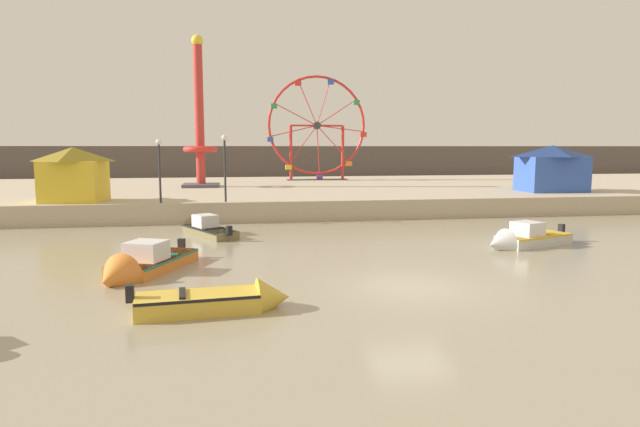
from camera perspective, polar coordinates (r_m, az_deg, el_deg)
name	(u,v)px	position (r m, az deg, el deg)	size (l,w,h in m)	color
ground_plane	(411,287)	(16.89, 9.61, -7.70)	(240.00, 240.00, 0.00)	gray
quay_promenade	(300,193)	(43.78, -2.17, 2.24)	(110.00, 25.96, 1.18)	#B7A88E
distant_town_skyline	(275,163)	(69.88, -4.84, 5.35)	(140.00, 3.00, 4.40)	#564C47
motorboat_pale_grey	(522,239)	(24.71, 20.69, -2.58)	(4.65, 2.80, 1.46)	silver
motorboat_mustard_yellow	(223,300)	(14.47, -10.29, -9.09)	(4.22, 1.52, 1.15)	gold
motorboat_olive_wood	(202,228)	(27.31, -12.41, -1.50)	(3.29, 4.80, 1.35)	olive
motorboat_orange_hull	(140,266)	(19.08, -18.65, -5.32)	(3.23, 4.97, 1.58)	orange
ferris_wheel_red_frame	(317,128)	(50.87, -0.33, 9.10)	(9.42, 1.20, 9.73)	red
drop_tower_red_tower	(200,133)	(43.07, -12.67, 8.38)	(2.80, 2.80, 11.60)	#BC332D
carnival_booth_blue_tent	(552,168)	(41.03, 23.45, 4.51)	(4.66, 3.39, 3.22)	#3356B7
carnival_booth_yellow_awning	(74,173)	(33.66, -24.71, 3.90)	(3.67, 3.40, 3.10)	yellow
promenade_lamp_near	(225,158)	(30.86, -10.10, 5.83)	(0.32, 0.32, 3.78)	#2D2D33
promenade_lamp_far	(159,161)	(31.15, -16.73, 5.40)	(0.32, 0.32, 3.54)	#2D2D33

